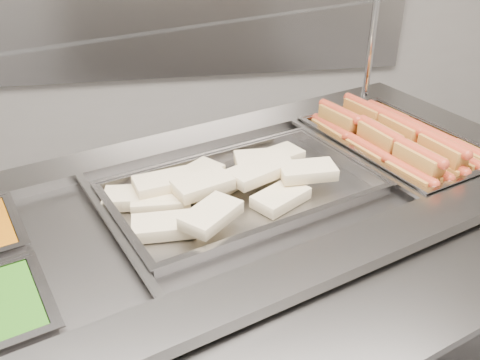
{
  "coord_description": "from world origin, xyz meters",
  "views": [
    {
      "loc": [
        -0.06,
        -0.79,
        1.72
      ],
      "look_at": [
        0.14,
        0.48,
        0.97
      ],
      "focal_mm": 40.0,
      "sensor_mm": 36.0,
      "label": 1
    }
  ],
  "objects": [
    {
      "name": "steam_counter",
      "position": [
        0.09,
        0.46,
        0.47
      ],
      "size": [
        2.17,
        1.54,
        0.95
      ],
      "color": "slate",
      "rests_on": "ground"
    },
    {
      "name": "tray_rail",
      "position": [
        0.29,
        -0.05,
        0.9
      ],
      "size": [
        1.86,
        1.03,
        0.05
      ],
      "color": "gray",
      "rests_on": "steam_counter"
    },
    {
      "name": "sneeze_guard",
      "position": [
        0.01,
        0.67,
        1.33
      ],
      "size": [
        1.73,
        0.92,
        0.46
      ],
      "color": "silver",
      "rests_on": "steam_counter"
    },
    {
      "name": "pan_hotdogs",
      "position": [
        0.71,
        0.7,
        0.9
      ],
      "size": [
        0.55,
        0.67,
        0.11
      ],
      "color": "gray",
      "rests_on": "steam_counter"
    },
    {
      "name": "pan_wraps",
      "position": [
        0.15,
        0.48,
        0.92
      ],
      "size": [
        0.82,
        0.65,
        0.07
      ],
      "color": "gray",
      "rests_on": "steam_counter"
    },
    {
      "name": "hotdogs_in_buns",
      "position": [
        0.69,
        0.69,
        0.95
      ],
      "size": [
        0.49,
        0.61,
        0.12
      ],
      "color": "#996320",
      "rests_on": "pan_hotdogs"
    },
    {
      "name": "tortilla_wraps",
      "position": [
        0.07,
        0.48,
        0.95
      ],
      "size": [
        0.66,
        0.5,
        0.07
      ],
      "color": "beige",
      "rests_on": "pan_wraps"
    }
  ]
}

